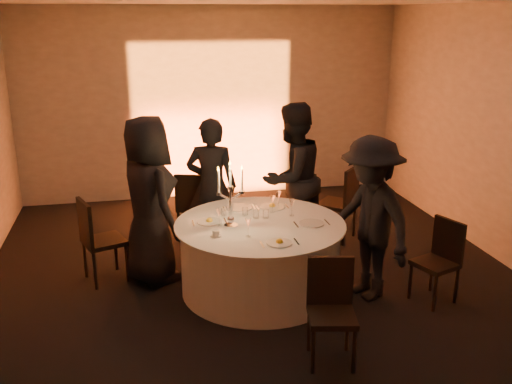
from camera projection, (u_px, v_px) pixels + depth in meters
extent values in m
plane|color=black|center=(260.00, 289.00, 6.21)|extent=(7.00, 7.00, 0.00)
plane|color=#A8A29C|center=(212.00, 104.00, 9.02)|extent=(7.00, 0.00, 7.00)
plane|color=#A8A29C|center=(435.00, 342.00, 2.50)|extent=(7.00, 0.00, 7.00)
cube|color=black|center=(217.00, 196.00, 9.18)|extent=(0.25, 0.12, 0.10)
cylinder|color=black|center=(260.00, 288.00, 6.20)|extent=(0.60, 0.60, 0.03)
cylinder|color=black|center=(260.00, 258.00, 6.10)|extent=(0.20, 0.20, 0.75)
cylinder|color=white|center=(260.00, 258.00, 6.10)|extent=(1.68, 1.68, 0.75)
cylinder|color=white|center=(260.00, 224.00, 5.98)|extent=(1.80, 1.80, 0.02)
cube|color=black|center=(104.00, 241.00, 6.31)|extent=(0.54, 0.54, 0.05)
cube|color=black|center=(85.00, 223.00, 6.13)|extent=(0.18, 0.41, 0.48)
cylinder|color=black|center=(127.00, 263.00, 6.33)|extent=(0.04, 0.04, 0.45)
cylinder|color=black|center=(116.00, 252.00, 6.62)|extent=(0.04, 0.04, 0.45)
cylinder|color=black|center=(95.00, 270.00, 6.14)|extent=(0.04, 0.04, 0.45)
cylinder|color=black|center=(85.00, 259.00, 6.43)|extent=(0.04, 0.04, 0.45)
cube|color=black|center=(194.00, 206.00, 7.52)|extent=(0.51, 0.51, 0.05)
cube|color=black|center=(191.00, 192.00, 7.27)|extent=(0.40, 0.16, 0.46)
cylinder|color=black|center=(210.00, 218.00, 7.73)|extent=(0.04, 0.04, 0.43)
cylinder|color=black|center=(184.00, 217.00, 7.76)|extent=(0.04, 0.04, 0.43)
cylinder|color=black|center=(205.00, 227.00, 7.40)|extent=(0.04, 0.04, 0.43)
cylinder|color=black|center=(179.00, 226.00, 7.43)|extent=(0.04, 0.04, 0.43)
cube|color=black|center=(337.00, 204.00, 7.48)|extent=(0.61, 0.61, 0.05)
cube|color=black|center=(352.00, 187.00, 7.31)|extent=(0.33, 0.34, 0.50)
cylinder|color=black|center=(329.00, 215.00, 7.80)|extent=(0.04, 0.04, 0.47)
cylinder|color=black|center=(317.00, 223.00, 7.50)|extent=(0.04, 0.04, 0.47)
cylinder|color=black|center=(354.00, 220.00, 7.62)|extent=(0.04, 0.04, 0.47)
cylinder|color=black|center=(343.00, 228.00, 7.31)|extent=(0.04, 0.04, 0.47)
cube|color=black|center=(435.00, 264.00, 5.84)|extent=(0.49, 0.49, 0.05)
cube|color=black|center=(448.00, 239.00, 5.86)|extent=(0.17, 0.37, 0.43)
cylinder|color=black|center=(410.00, 281.00, 5.95)|extent=(0.04, 0.04, 0.41)
cylinder|color=black|center=(435.00, 293.00, 5.69)|extent=(0.04, 0.04, 0.41)
cylinder|color=black|center=(431.00, 273.00, 6.12)|extent=(0.04, 0.04, 0.41)
cylinder|color=black|center=(456.00, 285.00, 5.86)|extent=(0.04, 0.04, 0.41)
cube|color=black|center=(332.00, 317.00, 4.80)|extent=(0.47, 0.47, 0.05)
cube|color=black|center=(330.00, 281.00, 4.90)|extent=(0.40, 0.12, 0.45)
cylinder|color=black|center=(313.00, 351.00, 4.70)|extent=(0.04, 0.04, 0.42)
cylinder|color=black|center=(354.00, 351.00, 4.71)|extent=(0.04, 0.04, 0.42)
cylinder|color=black|center=(309.00, 329.00, 5.03)|extent=(0.04, 0.04, 0.42)
cylinder|color=black|center=(347.00, 329.00, 5.03)|extent=(0.04, 0.04, 0.42)
imported|color=black|center=(149.00, 201.00, 6.18)|extent=(0.91, 1.07, 1.86)
imported|color=black|center=(212.00, 187.00, 6.95)|extent=(0.71, 0.57, 1.70)
imported|color=black|center=(292.00, 178.00, 7.00)|extent=(1.14, 1.08, 1.87)
imported|color=black|center=(370.00, 219.00, 5.84)|extent=(0.95, 1.26, 1.72)
cylinder|color=silver|center=(209.00, 222.00, 5.99)|extent=(0.26, 0.26, 0.01)
cube|color=silver|center=(193.00, 223.00, 5.96)|extent=(0.01, 0.17, 0.01)
cube|color=silver|center=(225.00, 221.00, 6.03)|extent=(0.02, 0.17, 0.01)
sphere|color=yellow|center=(209.00, 218.00, 5.98)|extent=(0.07, 0.07, 0.07)
cylinder|color=silver|center=(239.00, 208.00, 6.43)|extent=(0.30, 0.30, 0.01)
cube|color=silver|center=(224.00, 209.00, 6.39)|extent=(0.02, 0.17, 0.01)
cube|color=silver|center=(254.00, 207.00, 6.46)|extent=(0.01, 0.17, 0.01)
cylinder|color=silver|center=(272.00, 207.00, 6.45)|extent=(0.29, 0.29, 0.01)
cube|color=silver|center=(257.00, 208.00, 6.42)|extent=(0.02, 0.17, 0.01)
cube|color=silver|center=(287.00, 206.00, 6.49)|extent=(0.02, 0.17, 0.01)
sphere|color=yellow|center=(272.00, 203.00, 6.44)|extent=(0.07, 0.07, 0.07)
cylinder|color=silver|center=(312.00, 223.00, 5.95)|extent=(0.26, 0.26, 0.01)
cube|color=silver|center=(296.00, 225.00, 5.91)|extent=(0.02, 0.17, 0.01)
cube|color=silver|center=(327.00, 222.00, 5.98)|extent=(0.01, 0.17, 0.01)
cylinder|color=silver|center=(279.00, 243.00, 5.44)|extent=(0.25, 0.25, 0.01)
cube|color=silver|center=(262.00, 244.00, 5.41)|extent=(0.01, 0.17, 0.01)
cube|color=silver|center=(296.00, 242.00, 5.48)|extent=(0.02, 0.17, 0.01)
sphere|color=yellow|center=(279.00, 239.00, 5.43)|extent=(0.07, 0.07, 0.07)
cylinder|color=silver|center=(216.00, 236.00, 5.62)|extent=(0.11, 0.11, 0.01)
cylinder|color=silver|center=(216.00, 233.00, 5.61)|extent=(0.07, 0.07, 0.06)
cylinder|color=white|center=(231.00, 226.00, 5.87)|extent=(0.14, 0.14, 0.02)
sphere|color=white|center=(231.00, 220.00, 5.85)|extent=(0.08, 0.08, 0.08)
cylinder|color=white|center=(231.00, 207.00, 5.81)|extent=(0.03, 0.03, 0.37)
cylinder|color=white|center=(230.00, 188.00, 5.75)|extent=(0.06, 0.06, 0.03)
cylinder|color=silver|center=(230.00, 176.00, 5.71)|extent=(0.02, 0.02, 0.24)
cone|color=yellow|center=(230.00, 162.00, 5.67)|extent=(0.02, 0.02, 0.04)
cylinder|color=white|center=(225.00, 197.00, 5.77)|extent=(0.13, 0.02, 0.09)
cylinder|color=white|center=(219.00, 194.00, 5.74)|extent=(0.06, 0.06, 0.03)
cylinder|color=silver|center=(218.00, 182.00, 5.71)|extent=(0.02, 0.02, 0.24)
cone|color=yellow|center=(218.00, 168.00, 5.66)|extent=(0.02, 0.02, 0.04)
cylinder|color=white|center=(236.00, 196.00, 5.79)|extent=(0.13, 0.02, 0.09)
cylinder|color=white|center=(242.00, 192.00, 5.79)|extent=(0.06, 0.06, 0.03)
cylinder|color=silver|center=(242.00, 180.00, 5.75)|extent=(0.02, 0.02, 0.24)
cone|color=yellow|center=(242.00, 167.00, 5.71)|extent=(0.02, 0.02, 0.04)
cylinder|color=white|center=(292.00, 216.00, 6.19)|extent=(0.06, 0.06, 0.01)
cylinder|color=white|center=(292.00, 211.00, 6.17)|extent=(0.01, 0.01, 0.10)
cone|color=white|center=(292.00, 203.00, 6.14)|extent=(0.07, 0.07, 0.09)
cylinder|color=white|center=(278.00, 207.00, 6.46)|extent=(0.06, 0.06, 0.01)
cylinder|color=white|center=(278.00, 203.00, 6.44)|extent=(0.01, 0.01, 0.10)
cone|color=white|center=(279.00, 195.00, 6.42)|extent=(0.07, 0.07, 0.09)
cylinder|color=white|center=(219.00, 226.00, 5.90)|extent=(0.06, 0.06, 0.01)
cylinder|color=white|center=(219.00, 221.00, 5.88)|extent=(0.01, 0.01, 0.10)
cone|color=white|center=(219.00, 213.00, 5.85)|extent=(0.07, 0.07, 0.09)
cylinder|color=white|center=(272.00, 212.00, 6.30)|extent=(0.06, 0.06, 0.01)
cylinder|color=white|center=(272.00, 207.00, 6.29)|extent=(0.01, 0.01, 0.10)
cone|color=white|center=(272.00, 200.00, 6.26)|extent=(0.07, 0.07, 0.09)
cylinder|color=white|center=(248.00, 236.00, 5.61)|extent=(0.06, 0.06, 0.01)
cylinder|color=white|center=(248.00, 231.00, 5.60)|extent=(0.01, 0.01, 0.10)
cone|color=white|center=(248.00, 223.00, 5.57)|extent=(0.07, 0.07, 0.09)
cylinder|color=white|center=(266.00, 214.00, 6.11)|extent=(0.07, 0.07, 0.09)
cylinder|color=white|center=(245.00, 211.00, 6.19)|extent=(0.07, 0.07, 0.09)
cylinder|color=white|center=(224.00, 211.00, 6.20)|extent=(0.07, 0.07, 0.09)
cylinder|color=white|center=(256.00, 214.00, 6.11)|extent=(0.07, 0.07, 0.09)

